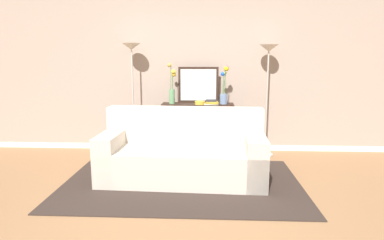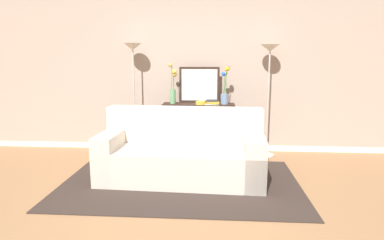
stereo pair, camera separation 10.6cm
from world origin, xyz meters
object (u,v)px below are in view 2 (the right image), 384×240
at_px(wall_mirror, 199,85).
at_px(vase_tall_flowers, 173,88).
at_px(vase_short_flowers, 225,89).
at_px(book_stack, 212,103).
at_px(floor_lamp_right, 269,69).
at_px(fruit_bowl, 201,103).
at_px(couch, 182,154).
at_px(floor_lamp_left, 133,68).
at_px(console_table, 198,121).
at_px(book_row_under_console, 179,151).

distance_m(wall_mirror, vase_tall_flowers, 0.42).
relative_size(vase_short_flowers, book_stack, 2.56).
height_order(floor_lamp_right, fruit_bowl, floor_lamp_right).
xyz_separation_m(couch, floor_lamp_left, (-0.86, 1.10, 1.04)).
bearing_deg(vase_short_flowers, floor_lamp_left, 179.08).
xyz_separation_m(floor_lamp_left, fruit_bowl, (1.04, -0.11, -0.52)).
distance_m(couch, floor_lamp_left, 1.74).
bearing_deg(vase_tall_flowers, couch, -77.26).
bearing_deg(fruit_bowl, console_table, 111.41).
bearing_deg(vase_short_flowers, wall_mirror, 160.43).
height_order(console_table, vase_tall_flowers, vase_tall_flowers).
relative_size(fruit_bowl, book_row_under_console, 0.53).
xyz_separation_m(console_table, vase_short_flowers, (0.40, -0.01, 0.50)).
bearing_deg(console_table, vase_tall_flowers, -178.29).
relative_size(couch, floor_lamp_left, 1.18).
bearing_deg(couch, vase_tall_flowers, 102.74).
bearing_deg(fruit_bowl, wall_mirror, 97.87).
distance_m(console_table, vase_short_flowers, 0.64).
height_order(console_table, floor_lamp_left, floor_lamp_left).
bearing_deg(vase_tall_flowers, floor_lamp_right, 0.94).
distance_m(floor_lamp_right, vase_tall_flowers, 1.48).
height_order(couch, console_table, couch).
height_order(console_table, fruit_bowl, fruit_bowl).
bearing_deg(wall_mirror, vase_short_flowers, -19.57).
height_order(vase_tall_flowers, vase_short_flowers, vase_tall_flowers).
distance_m(floor_lamp_right, book_stack, 0.98).
bearing_deg(console_table, vase_short_flowers, -1.50).
bearing_deg(floor_lamp_right, couch, -137.73).
relative_size(wall_mirror, fruit_bowl, 4.05).
height_order(couch, vase_short_flowers, vase_short_flowers).
height_order(floor_lamp_left, wall_mirror, floor_lamp_left).
bearing_deg(fruit_bowl, floor_lamp_right, 5.90).
xyz_separation_m(vase_short_flowers, fruit_bowl, (-0.37, -0.08, -0.21)).
bearing_deg(wall_mirror, fruit_bowl, -82.13).
distance_m(console_table, fruit_bowl, 0.31).
distance_m(floor_lamp_left, fruit_bowl, 1.17).
bearing_deg(book_stack, floor_lamp_left, 174.66).
bearing_deg(book_stack, couch, -110.34).
bearing_deg(console_table, floor_lamp_right, 0.66).
bearing_deg(floor_lamp_right, vase_tall_flowers, -179.06).
bearing_deg(floor_lamp_right, vase_short_flowers, -178.01).
xyz_separation_m(couch, fruit_bowl, (0.19, 0.99, 0.52)).
xyz_separation_m(vase_tall_flowers, book_row_under_console, (0.09, 0.01, -1.00)).
height_order(wall_mirror, vase_short_flowers, vase_short_flowers).
relative_size(console_table, book_row_under_console, 3.75).
distance_m(vase_tall_flowers, book_row_under_console, 1.00).
xyz_separation_m(couch, console_table, (0.15, 1.08, 0.23)).
relative_size(couch, vase_tall_flowers, 3.29).
relative_size(floor_lamp_left, vase_tall_flowers, 2.80).
xyz_separation_m(floor_lamp_right, vase_short_flowers, (-0.65, -0.02, -0.29)).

